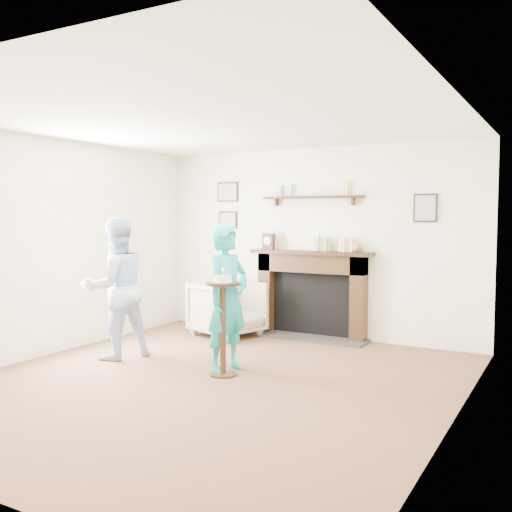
# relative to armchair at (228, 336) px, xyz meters

# --- Properties ---
(ground) EXTENTS (5.00, 5.00, 0.00)m
(ground) POSITION_rel_armchair_xyz_m (0.99, -1.90, 0.00)
(ground) COLOR brown
(ground) RESTS_ON ground
(room_shell) EXTENTS (4.54, 5.02, 2.52)m
(room_shell) POSITION_rel_armchair_xyz_m (0.99, -1.21, 1.62)
(room_shell) COLOR beige
(room_shell) RESTS_ON ground
(armchair) EXTENTS (1.02, 1.01, 0.74)m
(armchair) POSITION_rel_armchair_xyz_m (0.00, 0.00, 0.00)
(armchair) COLOR #C4B692
(armchair) RESTS_ON ground
(man) EXTENTS (0.86, 0.95, 1.59)m
(man) POSITION_rel_armchair_xyz_m (-0.47, -1.61, 0.00)
(man) COLOR silver
(man) RESTS_ON ground
(woman) EXTENTS (0.45, 0.60, 1.51)m
(woman) POSITION_rel_armchair_xyz_m (0.93, -1.46, 0.00)
(woman) COLOR #20A8B8
(woman) RESTS_ON ground
(pedestal_table) EXTENTS (0.34, 0.34, 1.08)m
(pedestal_table) POSITION_rel_armchair_xyz_m (0.97, -1.62, 0.67)
(pedestal_table) COLOR black
(pedestal_table) RESTS_ON ground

